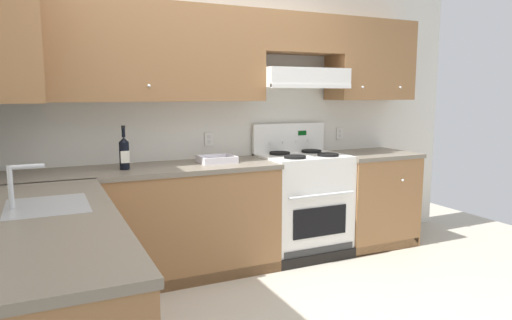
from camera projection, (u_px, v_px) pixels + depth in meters
name	position (u px, v px, depth m)	size (l,w,h in m)	color
wall_back	(241.00, 94.00, 4.15)	(4.68, 0.57, 2.55)	silver
counter_back_run	(221.00, 216.00, 3.91)	(3.60, 0.65, 0.91)	olive
counter_left_run	(55.00, 306.00, 2.24)	(0.63, 1.91, 1.13)	olive
stove	(303.00, 203.00, 4.26)	(0.76, 0.62, 1.20)	white
wine_bottle	(124.00, 152.00, 3.49)	(0.07, 0.08, 0.33)	black
bowl	(217.00, 160.00, 3.86)	(0.29, 0.26, 0.06)	silver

